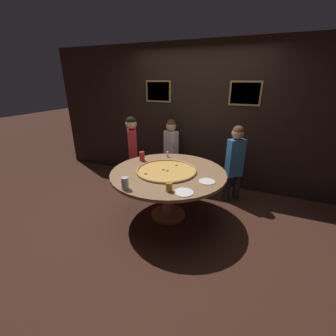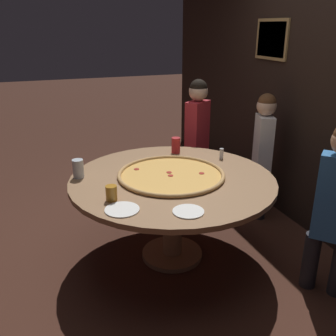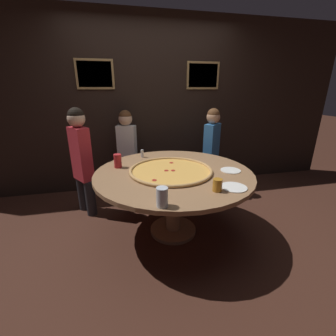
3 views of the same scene
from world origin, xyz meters
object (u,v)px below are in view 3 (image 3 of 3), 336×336
at_px(diner_centre_back, 81,156).
at_px(drink_cup_far_left, 118,161).
at_px(dining_table, 173,182).
at_px(white_plate_far_back, 234,187).
at_px(drink_cup_beside_pizza, 217,185).
at_px(diner_far_right, 211,147).
at_px(drink_cup_by_shaker, 162,197).
at_px(white_plate_right_side, 231,170).
at_px(diner_side_right, 127,148).
at_px(giant_pizza, 171,170).
at_px(condiment_shaker, 142,154).

bearing_deg(diner_centre_back, drink_cup_far_left, -167.94).
height_order(dining_table, white_plate_far_back, white_plate_far_back).
xyz_separation_m(drink_cup_beside_pizza, diner_far_right, (0.56, 1.46, -0.06)).
xyz_separation_m(drink_cup_by_shaker, drink_cup_far_left, (-0.31, 0.96, -0.00)).
height_order(drink_cup_by_shaker, white_plate_right_side, drink_cup_by_shaker).
relative_size(drink_cup_by_shaker, drink_cup_beside_pizza, 1.38).
height_order(white_plate_far_back, diner_far_right, diner_far_right).
distance_m(drink_cup_beside_pizza, diner_centre_back, 1.75).
relative_size(white_plate_right_side, diner_side_right, 0.16).
xyz_separation_m(dining_table, white_plate_far_back, (0.42, -0.52, 0.13)).
relative_size(drink_cup_beside_pizza, white_plate_far_back, 0.47).
distance_m(dining_table, drink_cup_far_left, 0.65).
relative_size(drink_cup_by_shaker, diner_far_right, 0.12).
height_order(giant_pizza, drink_cup_by_shaker, drink_cup_by_shaker).
distance_m(drink_cup_by_shaker, diner_side_right, 1.85).
xyz_separation_m(drink_cup_beside_pizza, condiment_shaker, (-0.51, 1.13, -0.01)).
distance_m(drink_cup_far_left, diner_far_right, 1.53).
bearing_deg(dining_table, diner_centre_back, 146.10).
bearing_deg(diner_side_right, drink_cup_far_left, 101.66).
distance_m(giant_pizza, white_plate_far_back, 0.68).
xyz_separation_m(white_plate_far_back, condiment_shaker, (-0.68, 1.10, 0.05)).
bearing_deg(diner_centre_back, condiment_shaker, -131.30).
relative_size(diner_far_right, diner_centre_back, 0.95).
bearing_deg(diner_centre_back, giant_pizza, -158.77).
bearing_deg(giant_pizza, drink_cup_far_left, 154.55).
bearing_deg(giant_pizza, white_plate_far_back, -49.00).
xyz_separation_m(dining_table, diner_side_right, (-0.43, 1.14, 0.11)).
distance_m(drink_cup_beside_pizza, diner_side_right, 1.82).
xyz_separation_m(drink_cup_beside_pizza, diner_centre_back, (-1.25, 1.23, -0.02)).
relative_size(giant_pizza, diner_centre_back, 0.64).
relative_size(drink_cup_by_shaker, white_plate_right_side, 0.71).
distance_m(giant_pizza, condiment_shaker, 0.63).
height_order(drink_cup_by_shaker, diner_centre_back, diner_centre_back).
xyz_separation_m(giant_pizza, drink_cup_far_left, (-0.54, 0.26, 0.06)).
bearing_deg(white_plate_far_back, giant_pizza, 131.00).
bearing_deg(drink_cup_far_left, drink_cup_beside_pizza, -44.56).
xyz_separation_m(drink_cup_far_left, diner_side_right, (0.14, 0.88, -0.09)).
xyz_separation_m(giant_pizza, white_plate_far_back, (0.45, -0.51, -0.01)).
bearing_deg(white_plate_right_side, drink_cup_by_shaker, -145.39).
height_order(drink_cup_by_shaker, white_plate_far_back, drink_cup_by_shaker).
relative_size(white_plate_far_back, diner_far_right, 0.18).
bearing_deg(diner_far_right, drink_cup_beside_pizza, 27.16).
distance_m(drink_cup_far_left, condiment_shaker, 0.45).
bearing_deg(condiment_shaker, dining_table, -65.51).
bearing_deg(white_plate_far_back, condiment_shaker, 121.80).
distance_m(giant_pizza, drink_cup_beside_pizza, 0.61).
xyz_separation_m(dining_table, condiment_shaker, (-0.26, 0.58, 0.17)).
xyz_separation_m(condiment_shaker, diner_far_right, (1.07, 0.33, -0.05)).
height_order(drink_cup_by_shaker, drink_cup_far_left, same).
height_order(drink_cup_by_shaker, drink_cup_beside_pizza, drink_cup_by_shaker).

